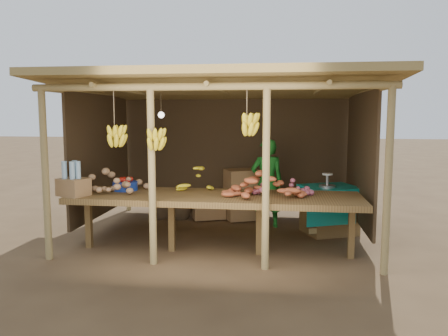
# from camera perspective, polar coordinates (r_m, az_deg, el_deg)

# --- Properties ---
(ground) EXTENTS (60.00, 60.00, 0.00)m
(ground) POSITION_cam_1_polar(r_m,az_deg,el_deg) (6.97, -0.00, -8.60)
(ground) COLOR brown
(ground) RESTS_ON ground
(stall_structure) EXTENTS (4.70, 3.50, 2.43)m
(stall_structure) POSITION_cam_1_polar(r_m,az_deg,el_deg) (6.69, -0.47, 7.34)
(stall_structure) COLOR #9C8550
(stall_structure) RESTS_ON ground
(counter) EXTENTS (3.90, 1.05, 0.80)m
(counter) POSITION_cam_1_polar(r_m,az_deg,el_deg) (5.88, -1.21, -4.11)
(counter) COLOR brown
(counter) RESTS_ON ground
(potato_heap) EXTENTS (1.06, 0.84, 0.36)m
(potato_heap) POSITION_cam_1_polar(r_m,az_deg,el_deg) (6.29, -14.80, -1.38)
(potato_heap) COLOR #9D7751
(potato_heap) RESTS_ON counter
(sweet_potato_heap) EXTENTS (1.13, 0.89, 0.36)m
(sweet_potato_heap) POSITION_cam_1_polar(r_m,az_deg,el_deg) (5.77, 5.24, -1.92)
(sweet_potato_heap) COLOR #B0522D
(sweet_potato_heap) RESTS_ON counter
(onion_heap) EXTENTS (0.84, 0.60, 0.35)m
(onion_heap) POSITION_cam_1_polar(r_m,az_deg,el_deg) (5.87, 7.67, -1.83)
(onion_heap) COLOR #A85164
(onion_heap) RESTS_ON counter
(banana_pile) EXTENTS (0.62, 0.49, 0.34)m
(banana_pile) POSITION_cam_1_polar(r_m,az_deg,el_deg) (6.24, -3.51, -1.31)
(banana_pile) COLOR yellow
(banana_pile) RESTS_ON counter
(tomato_basin) EXTENTS (0.35, 0.35, 0.18)m
(tomato_basin) POSITION_cam_1_polar(r_m,az_deg,el_deg) (6.38, -12.79, -2.18)
(tomato_basin) COLOR navy
(tomato_basin) RESTS_ON counter
(bottle_box) EXTENTS (0.45, 0.41, 0.47)m
(bottle_box) POSITION_cam_1_polar(r_m,az_deg,el_deg) (6.11, -19.08, -1.79)
(bottle_box) COLOR olive
(bottle_box) RESTS_ON counter
(vendor) EXTENTS (0.59, 0.44, 1.48)m
(vendor) POSITION_cam_1_polar(r_m,az_deg,el_deg) (7.30, 5.64, -1.99)
(vendor) COLOR #186E1F
(vendor) RESTS_ON ground
(tarp_crate) EXTENTS (1.03, 0.97, 0.98)m
(tarp_crate) POSITION_cam_1_polar(r_m,az_deg,el_deg) (7.13, 13.59, -5.11)
(tarp_crate) COLOR brown
(tarp_crate) RESTS_ON ground
(carton_stack) EXTENTS (1.30, 0.63, 0.89)m
(carton_stack) POSITION_cam_1_polar(r_m,az_deg,el_deg) (7.81, 0.85, -3.95)
(carton_stack) COLOR olive
(carton_stack) RESTS_ON ground
(burlap_sacks) EXTENTS (0.75, 0.39, 0.53)m
(burlap_sacks) POSITION_cam_1_polar(r_m,az_deg,el_deg) (8.00, -6.93, -4.93)
(burlap_sacks) COLOR #453420
(burlap_sacks) RESTS_ON ground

